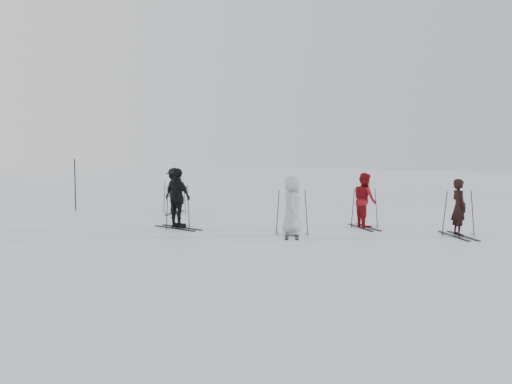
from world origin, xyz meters
TOP-DOWN VIEW (x-y plane):
  - ground at (0.00, 0.00)m, footprint 120.00×120.00m
  - skier_near_dark at (2.72, -4.77)m, footprint 0.61×0.68m
  - skier_red at (1.88, -2.13)m, footprint 0.90×0.99m
  - skier_grey at (-0.87, -1.98)m, footprint 0.90×0.94m
  - skier_uphill_left at (-2.86, 1.07)m, footprint 0.68×1.13m
  - skier_uphill_far at (-1.15, 4.85)m, footprint 1.20×1.28m
  - skis_near_dark at (2.72, -4.77)m, footprint 2.01×1.72m
  - skis_red at (1.88, -2.13)m, footprint 1.95×1.51m
  - skis_grey at (-0.87, -1.98)m, footprint 1.97×1.86m
  - skis_uphill_left at (-2.86, 1.07)m, footprint 2.04×1.40m
  - skis_uphill_far at (-1.15, 4.85)m, footprint 1.97×1.84m
  - piste_marker at (-3.98, 8.14)m, footprint 0.05×0.05m

SIDE VIEW (x-z plane):
  - ground at x=0.00m, z-range 0.00..0.00m
  - skis_red at x=1.88m, z-range 0.00..1.26m
  - skis_uphill_far at x=-1.15m, z-range 0.00..1.29m
  - skis_near_dark at x=2.72m, z-range 0.00..1.30m
  - skis_grey at x=-0.87m, z-range 0.00..1.30m
  - skis_uphill_left at x=-2.86m, z-range 0.00..1.36m
  - skier_near_dark at x=2.72m, z-range 0.00..1.55m
  - skier_grey at x=-0.87m, z-range 0.00..1.62m
  - skier_red at x=1.88m, z-range 0.00..1.67m
  - skier_uphill_far at x=-1.15m, z-range 0.00..1.73m
  - skier_uphill_left at x=-2.86m, z-range 0.00..1.80m
  - piste_marker at x=-3.98m, z-range 0.00..2.09m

